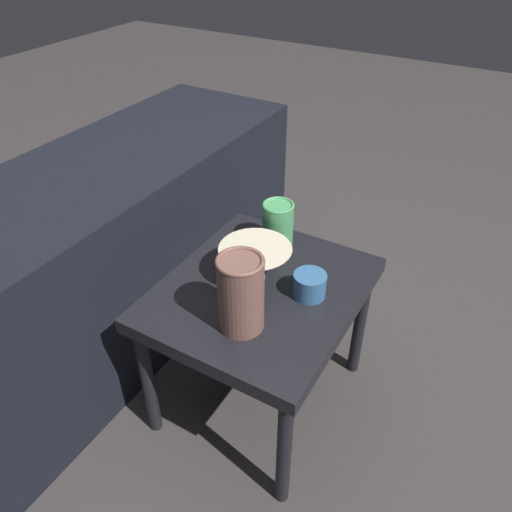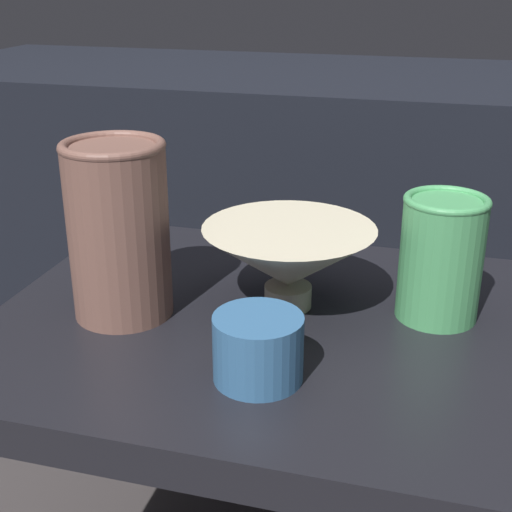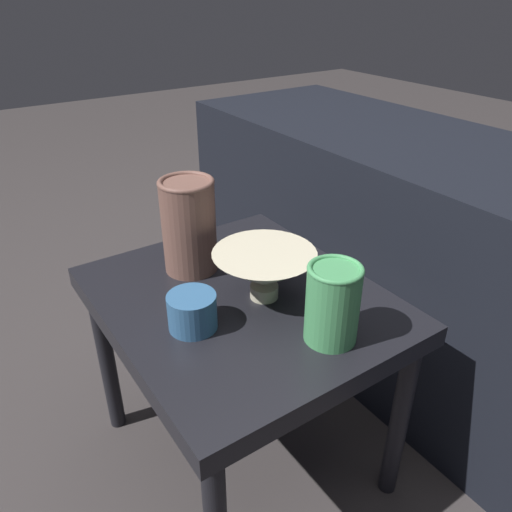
{
  "view_description": "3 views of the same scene",
  "coord_description": "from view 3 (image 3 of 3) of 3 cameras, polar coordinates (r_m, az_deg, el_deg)",
  "views": [
    {
      "loc": [
        -0.86,
        -0.49,
        1.27
      ],
      "look_at": [
        0.01,
        0.02,
        0.52
      ],
      "focal_mm": 35.0,
      "sensor_mm": 36.0,
      "label": 1
    },
    {
      "loc": [
        0.19,
        -0.67,
        0.8
      ],
      "look_at": [
        0.0,
        0.0,
        0.51
      ],
      "focal_mm": 50.0,
      "sensor_mm": 36.0,
      "label": 2
    },
    {
      "loc": [
        0.67,
        -0.42,
        0.96
      ],
      "look_at": [
        0.02,
        0.02,
        0.52
      ],
      "focal_mm": 35.0,
      "sensor_mm": 36.0,
      "label": 3
    }
  ],
  "objects": [
    {
      "name": "vase_colorful_right",
      "position": [
        0.81,
        8.76,
        -5.28
      ],
      "size": [
        0.09,
        0.09,
        0.14
      ],
      "color": "#47995B",
      "rests_on": "table"
    },
    {
      "name": "table",
      "position": [
        0.98,
        -1.72,
        -7.14
      ],
      "size": [
        0.57,
        0.48,
        0.44
      ],
      "color": "black",
      "rests_on": "ground_plane"
    },
    {
      "name": "vase_textured_left",
      "position": [
        0.99,
        -7.68,
        3.57
      ],
      "size": [
        0.11,
        0.11,
        0.19
      ],
      "color": "brown",
      "rests_on": "table"
    },
    {
      "name": "ground_plane",
      "position": [
        1.24,
        -1.44,
        -21.48
      ],
      "size": [
        8.0,
        8.0,
        0.0
      ],
      "primitive_type": "plane",
      "color": "#383333"
    },
    {
      "name": "bowl",
      "position": [
        0.91,
        0.96,
        -1.6
      ],
      "size": [
        0.19,
        0.19,
        0.09
      ],
      "color": "beige",
      "rests_on": "table"
    },
    {
      "name": "couch_backdrop",
      "position": [
        1.37,
        19.37,
        -1.05
      ],
      "size": [
        1.56,
        0.5,
        0.62
      ],
      "color": "black",
      "rests_on": "ground_plane"
    },
    {
      "name": "cup",
      "position": [
        0.85,
        -7.29,
        -6.32
      ],
      "size": [
        0.08,
        0.08,
        0.06
      ],
      "color": "#33608E",
      "rests_on": "table"
    }
  ]
}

